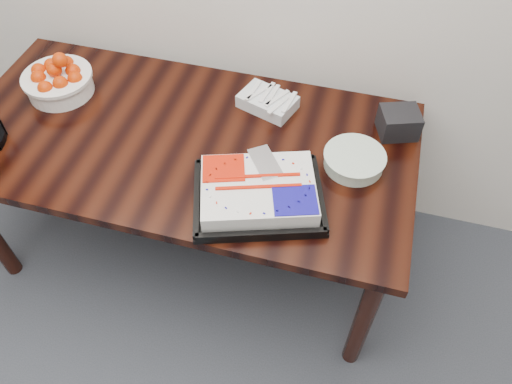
% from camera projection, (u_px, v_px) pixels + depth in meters
% --- Properties ---
extents(table, '(1.80, 0.90, 0.75)m').
position_uv_depth(table, '(185.00, 153.00, 2.01)').
color(table, black).
rests_on(table, ground).
extents(cake_tray, '(0.53, 0.47, 0.09)m').
position_uv_depth(cake_tray, '(258.00, 192.00, 1.71)').
color(cake_tray, black).
rests_on(cake_tray, table).
extents(tangerine_bowl, '(0.29, 0.29, 0.18)m').
position_uv_depth(tangerine_bowl, '(57.00, 77.00, 2.05)').
color(tangerine_bowl, white).
rests_on(tangerine_bowl, table).
extents(plate_stack, '(0.23, 0.23, 0.06)m').
position_uv_depth(plate_stack, '(354.00, 160.00, 1.82)').
color(plate_stack, white).
rests_on(plate_stack, table).
extents(fork_bag, '(0.26, 0.21, 0.06)m').
position_uv_depth(fork_bag, '(268.00, 101.00, 2.03)').
color(fork_bag, silver).
rests_on(fork_bag, table).
extents(napkin_box, '(0.18, 0.16, 0.10)m').
position_uv_depth(napkin_box, '(399.00, 122.00, 1.92)').
color(napkin_box, black).
rests_on(napkin_box, table).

